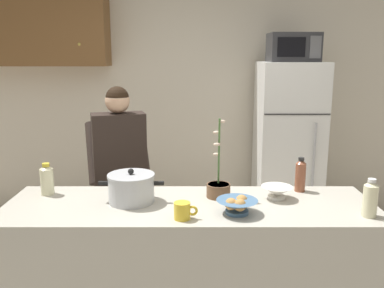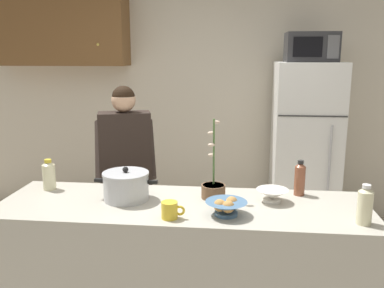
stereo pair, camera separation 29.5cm
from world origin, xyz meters
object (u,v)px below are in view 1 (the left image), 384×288
(empty_bowl, at_px, (279,192))
(bottle_mid_counter, at_px, (372,199))
(coffee_mug, at_px, (185,211))
(potted_orchid, at_px, (220,187))
(bottle_near_edge, at_px, (302,175))
(refrigerator, at_px, (290,146))
(cooking_pot, at_px, (133,188))
(bottle_far_corner, at_px, (49,179))
(person_near_pot, at_px, (122,164))
(microwave, at_px, (295,47))
(bread_bowl, at_px, (239,205))

(empty_bowl, height_order, bottle_mid_counter, bottle_mid_counter)
(coffee_mug, bearing_deg, potted_orchid, 58.62)
(bottle_near_edge, bearing_deg, refrigerator, 79.75)
(cooking_pot, distance_m, bottle_mid_counter, 1.37)
(bottle_far_corner, bearing_deg, bottle_mid_counter, -11.00)
(bottle_near_edge, distance_m, bottle_mid_counter, 0.51)
(cooking_pot, bearing_deg, person_near_pot, 105.37)
(refrigerator, bearing_deg, empty_bowl, -105.06)
(refrigerator, distance_m, microwave, 1.00)
(empty_bowl, relative_size, bottle_far_corner, 0.95)
(empty_bowl, bearing_deg, bread_bowl, -138.10)
(cooking_pot, xyz_separation_m, empty_bowl, (0.90, 0.05, -0.04))
(bottle_mid_counter, height_order, bottle_far_corner, bottle_mid_counter)
(coffee_mug, distance_m, potted_orchid, 0.42)
(bread_bowl, bearing_deg, bottle_near_edge, 40.89)
(refrigerator, height_order, bottle_far_corner, refrigerator)
(refrigerator, height_order, microwave, microwave)
(cooking_pot, relative_size, potted_orchid, 0.79)
(bread_bowl, xyz_separation_m, bottle_mid_counter, (0.73, -0.04, 0.06))
(coffee_mug, height_order, bottle_near_edge, bottle_near_edge)
(refrigerator, xyz_separation_m, potted_orchid, (-0.83, -1.72, 0.12))
(bread_bowl, relative_size, bottle_mid_counter, 1.08)
(cooking_pot, bearing_deg, refrigerator, 52.91)
(person_near_pot, bearing_deg, bottle_far_corner, -122.87)
(coffee_mug, height_order, empty_bowl, coffee_mug)
(bottle_near_edge, height_order, potted_orchid, potted_orchid)
(refrigerator, distance_m, potted_orchid, 1.92)
(refrigerator, relative_size, bottle_mid_counter, 7.94)
(person_near_pot, distance_m, bottle_far_corner, 0.68)
(microwave, bearing_deg, person_near_pot, -145.23)
(bottle_far_corner, bearing_deg, bottle_near_edge, 2.22)
(cooking_pot, bearing_deg, empty_bowl, 3.31)
(coffee_mug, bearing_deg, refrigerator, 63.20)
(coffee_mug, height_order, bottle_far_corner, bottle_far_corner)
(refrigerator, bearing_deg, bottle_far_corner, -139.05)
(microwave, relative_size, bottle_near_edge, 2.11)
(bottle_far_corner, xyz_separation_m, potted_orchid, (1.09, -0.05, -0.03))
(person_near_pot, distance_m, bread_bowl, 1.21)
(potted_orchid, bearing_deg, coffee_mug, -121.38)
(bread_bowl, xyz_separation_m, potted_orchid, (-0.09, 0.28, 0.02))
(cooking_pot, relative_size, bottle_mid_counter, 1.82)
(coffee_mug, height_order, bread_bowl, bread_bowl)
(refrigerator, height_order, person_near_pot, refrigerator)
(refrigerator, relative_size, person_near_pot, 1.10)
(microwave, distance_m, bottle_near_edge, 1.82)
(bottle_far_corner, bearing_deg, potted_orchid, -2.72)
(bottle_far_corner, bearing_deg, coffee_mug, -24.88)
(bottle_near_edge, xyz_separation_m, potted_orchid, (-0.54, -0.12, -0.04))
(microwave, height_order, empty_bowl, microwave)
(refrigerator, distance_m, cooking_pot, 2.27)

